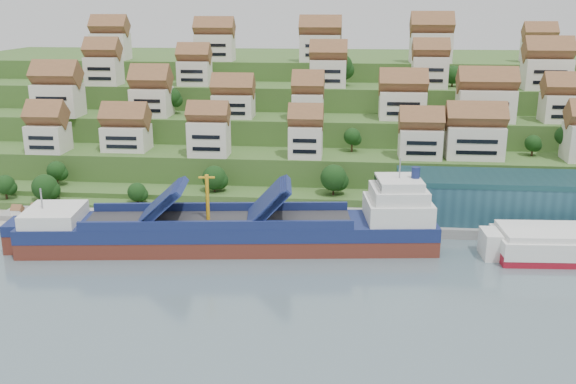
# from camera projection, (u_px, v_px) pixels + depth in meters

# --- Properties ---
(ground) EXTENTS (300.00, 300.00, 0.00)m
(ground) POSITION_uv_depth(u_px,v_px,m) (297.00, 248.00, 134.32)
(ground) COLOR slate
(ground) RESTS_ON ground
(quay) EXTENTS (180.00, 14.00, 2.20)m
(quay) POSITION_uv_depth(u_px,v_px,m) (389.00, 222.00, 146.54)
(quay) COLOR gray
(quay) RESTS_ON ground
(pebble_beach) EXTENTS (45.00, 20.00, 1.00)m
(pebble_beach) POSITION_uv_depth(u_px,v_px,m) (55.00, 219.00, 150.87)
(pebble_beach) COLOR gray
(pebble_beach) RESTS_ON ground
(hillside) EXTENTS (260.00, 128.00, 31.00)m
(hillside) POSITION_uv_depth(u_px,v_px,m) (320.00, 115.00, 230.23)
(hillside) COLOR #2D4C1E
(hillside) RESTS_ON ground
(hillside_village) EXTENTS (155.53, 64.14, 29.25)m
(hillside_village) POSITION_uv_depth(u_px,v_px,m) (321.00, 93.00, 184.95)
(hillside_village) COLOR silver
(hillside_village) RESTS_ON ground
(hillside_trees) EXTENTS (143.89, 61.21, 31.78)m
(hillside_trees) POSITION_uv_depth(u_px,v_px,m) (270.00, 126.00, 174.15)
(hillside_trees) COLOR #163A13
(hillside_trees) RESTS_ON ground
(warehouse) EXTENTS (60.00, 15.00, 10.00)m
(warehouse) POSITION_uv_depth(u_px,v_px,m) (533.00, 198.00, 143.85)
(warehouse) COLOR #204858
(warehouse) RESTS_ON quay
(flagpole) EXTENTS (1.28, 0.16, 8.00)m
(flagpole) POSITION_uv_depth(u_px,v_px,m) (383.00, 205.00, 140.30)
(flagpole) COLOR gray
(flagpole) RESTS_ON quay
(beach_huts) EXTENTS (14.40, 3.70, 2.20)m
(beach_huts) POSITION_uv_depth(u_px,v_px,m) (44.00, 214.00, 149.40)
(beach_huts) COLOR white
(beach_huts) RESTS_ON pebble_beach
(cargo_ship) EXTENTS (86.06, 22.58, 18.97)m
(cargo_ship) POSITION_uv_depth(u_px,v_px,m) (241.00, 232.00, 133.43)
(cargo_ship) COLOR #5D271C
(cargo_ship) RESTS_ON ground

